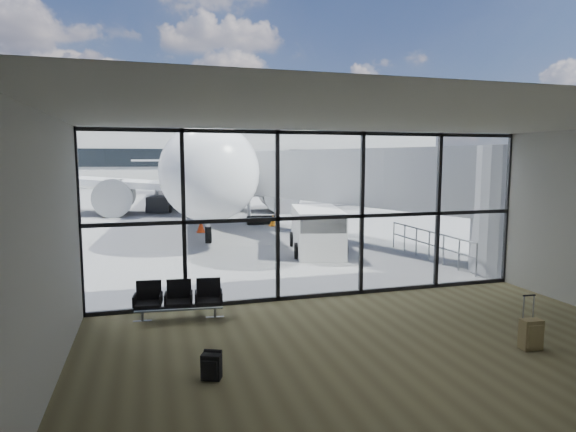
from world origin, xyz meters
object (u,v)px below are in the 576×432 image
seating_row (179,297)px  service_van (317,230)px  airliner (198,167)px  belt_loader (162,202)px  backpack (211,366)px  suitcase (531,334)px

seating_row → service_van: 8.97m
airliner → belt_loader: 3.79m
seating_row → backpack: seating_row is taller
seating_row → belt_loader: bearing=95.8°
suitcase → airliner: airliner is taller
service_van → belt_loader: size_ratio=0.97×
suitcase → service_van: bearing=98.6°
suitcase → seating_row: bearing=154.1°
airliner → suitcase: bearing=-79.1°
suitcase → backpack: bearing=-179.2°
suitcase → service_van: service_van is taller
belt_loader → service_van: bearing=-59.6°
airliner → belt_loader: (-2.72, -0.83, -2.50)m
suitcase → service_van: size_ratio=0.25×
backpack → suitcase: size_ratio=0.46×
suitcase → belt_loader: (-6.22, 28.74, 0.34)m
backpack → service_van: (5.56, 10.22, 0.68)m
seating_row → backpack: bearing=-78.2°
seating_row → airliner: size_ratio=0.05×
seating_row → suitcase: (6.54, -3.93, -0.17)m
backpack → suitcase: suitcase is taller
seating_row → service_van: bearing=55.5°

